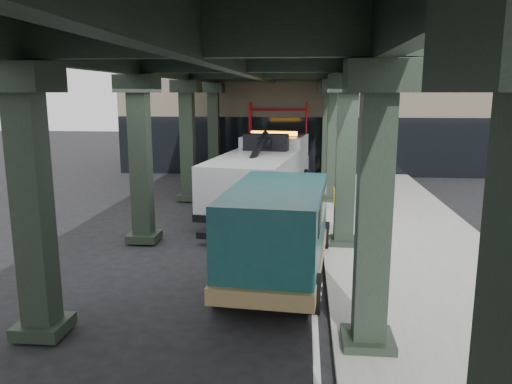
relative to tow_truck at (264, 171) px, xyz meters
The scene contains 8 objects.
ground 7.26m from the tow_truck, 88.80° to the right, with size 90.00×90.00×0.00m, color black.
sidewalk 7.05m from the tow_truck, 47.71° to the right, with size 5.00×40.00×0.15m, color gray.
lane_stripe 5.63m from the tow_truck, 70.11° to the right, with size 0.12×38.00×0.01m, color silver.
viaduct 6.49m from the tow_truck, 92.82° to the right, with size 7.40×32.00×6.40m.
building 13.31m from the tow_truck, 80.54° to the left, with size 22.00×10.00×8.00m, color #C6B793.
scaffolding 7.56m from the tow_truck, 88.87° to the left, with size 3.08×0.88×4.00m.
tow_truck is the anchor object (origin of this frame).
towed_van 7.75m from the tow_truck, 82.72° to the right, with size 2.73×5.94×2.35m.
Camera 1 is at (1.43, -12.26, 4.50)m, focal length 35.00 mm.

